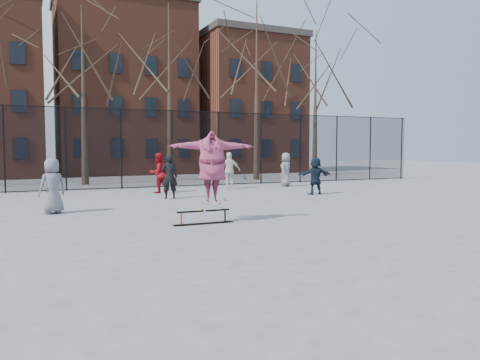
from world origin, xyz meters
name	(u,v)px	position (x,y,z in m)	size (l,w,h in m)	color
ground	(271,227)	(0.00, 0.00, 0.00)	(100.00, 100.00, 0.00)	slate
skate_rail	(204,218)	(-1.40, 1.24, 0.15)	(1.70, 0.26, 0.37)	black
skateboard	(212,208)	(-1.15, 1.24, 0.42)	(0.81, 0.19, 0.10)	#A57D42
skater	(212,171)	(-1.15, 1.24, 1.43)	(2.37, 0.64, 1.93)	#433D99
bystander_grey	(52,186)	(-5.00, 5.05, 0.87)	(0.85, 0.55, 1.74)	slate
bystander_black	(169,177)	(-0.49, 7.67, 0.89)	(0.65, 0.43, 1.78)	black
bystander_red	(158,173)	(-0.29, 10.19, 0.91)	(0.88, 0.69, 1.81)	#A10E16
bystander_white	(230,171)	(3.49, 10.77, 0.91)	(1.07, 0.45, 1.83)	silver
bystander_navy	(315,176)	(5.80, 6.64, 0.82)	(1.53, 0.49, 1.65)	#171F2E
bystander_extra	(286,170)	(6.77, 10.84, 0.89)	(0.87, 0.57, 1.79)	slate
fence	(149,148)	(-0.01, 13.00, 2.05)	(34.03, 0.07, 4.00)	black
tree_row	(126,56)	(-0.25, 17.15, 7.36)	(33.66, 7.46, 10.67)	black
rowhouses	(117,95)	(0.72, 26.00, 6.06)	(29.00, 7.00, 13.00)	brown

